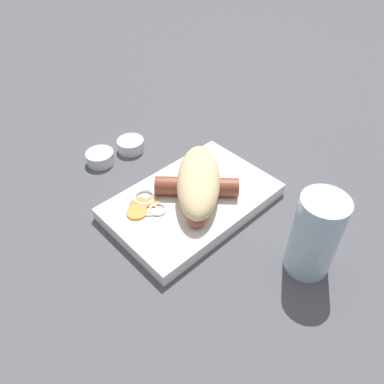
{
  "coord_description": "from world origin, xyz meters",
  "views": [
    {
      "loc": [
        -0.31,
        -0.32,
        0.45
      ],
      "look_at": [
        0.0,
        0.0,
        0.03
      ],
      "focal_mm": 35.0,
      "sensor_mm": 36.0,
      "label": 1
    }
  ],
  "objects_px": {
    "drink_glass": "(315,235)",
    "condiment_cup_far": "(100,158)",
    "bread_roll": "(200,181)",
    "sausage": "(198,187)",
    "food_tray": "(192,201)",
    "condiment_cup_near": "(131,146)"
  },
  "relations": [
    {
      "from": "condiment_cup_near",
      "to": "condiment_cup_far",
      "type": "distance_m",
      "value": 0.07
    },
    {
      "from": "sausage",
      "to": "condiment_cup_near",
      "type": "height_order",
      "value": "sausage"
    },
    {
      "from": "condiment_cup_near",
      "to": "condiment_cup_far",
      "type": "bearing_deg",
      "value": 173.91
    },
    {
      "from": "drink_glass",
      "to": "condiment_cup_near",
      "type": "bearing_deg",
      "value": 92.29
    },
    {
      "from": "condiment_cup_far",
      "to": "bread_roll",
      "type": "bearing_deg",
      "value": -74.04
    },
    {
      "from": "bread_roll",
      "to": "condiment_cup_far",
      "type": "distance_m",
      "value": 0.22
    },
    {
      "from": "sausage",
      "to": "drink_glass",
      "type": "bearing_deg",
      "value": -82.38
    },
    {
      "from": "bread_roll",
      "to": "sausage",
      "type": "bearing_deg",
      "value": 168.45
    },
    {
      "from": "food_tray",
      "to": "drink_glass",
      "type": "height_order",
      "value": "drink_glass"
    },
    {
      "from": "drink_glass",
      "to": "sausage",
      "type": "bearing_deg",
      "value": 97.62
    },
    {
      "from": "food_tray",
      "to": "condiment_cup_near",
      "type": "relative_size",
      "value": 5.19
    },
    {
      "from": "bread_roll",
      "to": "drink_glass",
      "type": "xyz_separation_m",
      "value": [
        0.02,
        -0.2,
        0.02
      ]
    },
    {
      "from": "sausage",
      "to": "condiment_cup_near",
      "type": "xyz_separation_m",
      "value": [
        0.01,
        0.2,
        -0.03
      ]
    },
    {
      "from": "bread_roll",
      "to": "drink_glass",
      "type": "height_order",
      "value": "drink_glass"
    },
    {
      "from": "condiment_cup_near",
      "to": "drink_glass",
      "type": "xyz_separation_m",
      "value": [
        0.02,
        -0.4,
        0.05
      ]
    },
    {
      "from": "condiment_cup_far",
      "to": "food_tray",
      "type": "bearing_deg",
      "value": -77.58
    },
    {
      "from": "bread_roll",
      "to": "condiment_cup_near",
      "type": "distance_m",
      "value": 0.21
    },
    {
      "from": "bread_roll",
      "to": "drink_glass",
      "type": "relative_size",
      "value": 1.34
    },
    {
      "from": "drink_glass",
      "to": "condiment_cup_far",
      "type": "bearing_deg",
      "value": 101.49
    },
    {
      "from": "sausage",
      "to": "drink_glass",
      "type": "xyz_separation_m",
      "value": [
        0.03,
        -0.2,
        0.03
      ]
    },
    {
      "from": "food_tray",
      "to": "sausage",
      "type": "bearing_deg",
      "value": -13.09
    },
    {
      "from": "sausage",
      "to": "drink_glass",
      "type": "distance_m",
      "value": 0.2
    }
  ]
}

